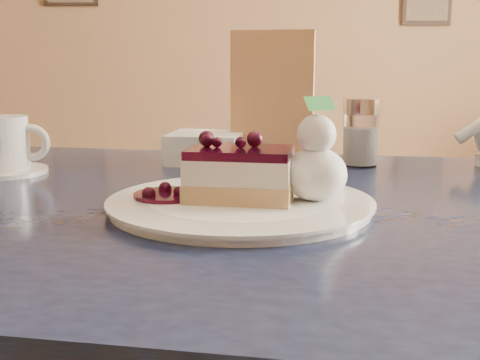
{
  "coord_description": "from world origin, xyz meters",
  "views": [
    {
      "loc": [
        0.1,
        -0.8,
        0.97
      ],
      "look_at": [
        0.09,
        -0.15,
        0.85
      ],
      "focal_mm": 45.0,
      "sensor_mm": 36.0,
      "label": 1
    }
  ],
  "objects_px": {
    "dessert_plate": "(240,204)",
    "coffee_set": "(4,148)",
    "cheesecake_slice": "(240,174)",
    "main_table": "(247,260)"
  },
  "relations": [
    {
      "from": "dessert_plate",
      "to": "coffee_set",
      "type": "xyz_separation_m",
      "value": [
        -0.38,
        0.24,
        0.04
      ]
    },
    {
      "from": "cheesecake_slice",
      "to": "coffee_set",
      "type": "xyz_separation_m",
      "value": [
        -0.38,
        0.24,
        -0.0
      ]
    },
    {
      "from": "dessert_plate",
      "to": "main_table",
      "type": "bearing_deg",
      "value": 80.23
    },
    {
      "from": "main_table",
      "to": "dessert_plate",
      "type": "bearing_deg",
      "value": -90.0
    },
    {
      "from": "cheesecake_slice",
      "to": "coffee_set",
      "type": "relative_size",
      "value": 0.96
    },
    {
      "from": "dessert_plate",
      "to": "cheesecake_slice",
      "type": "distance_m",
      "value": 0.04
    },
    {
      "from": "cheesecake_slice",
      "to": "coffee_set",
      "type": "height_order",
      "value": "coffee_set"
    },
    {
      "from": "cheesecake_slice",
      "to": "coffee_set",
      "type": "distance_m",
      "value": 0.45
    },
    {
      "from": "main_table",
      "to": "dessert_plate",
      "type": "height_order",
      "value": "dessert_plate"
    },
    {
      "from": "dessert_plate",
      "to": "cheesecake_slice",
      "type": "xyz_separation_m",
      "value": [
        -0.0,
        0.0,
        0.04
      ]
    }
  ]
}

